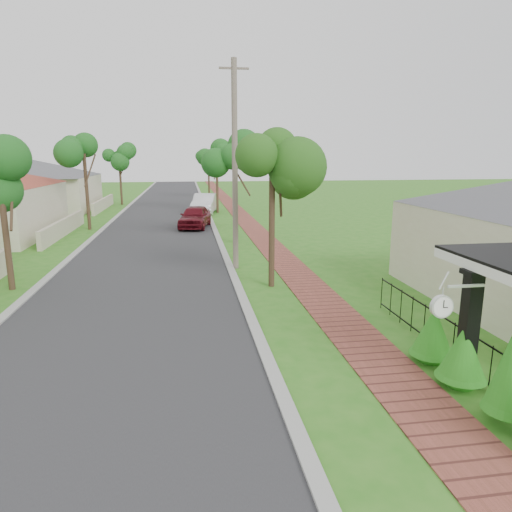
{
  "coord_description": "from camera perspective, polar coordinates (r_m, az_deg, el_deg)",
  "views": [
    {
      "loc": [
        -1.13,
        -9.1,
        4.74
      ],
      "look_at": [
        1.1,
        5.51,
        1.5
      ],
      "focal_mm": 32.0,
      "sensor_mm": 36.0,
      "label": 1
    }
  ],
  "objects": [
    {
      "name": "sidewalk",
      "position": [
        29.8,
        -0.11,
        3.22
      ],
      "size": [
        1.5,
        120.0,
        0.03
      ],
      "primitive_type": "cube",
      "color": "brown",
      "rests_on": "ground"
    },
    {
      "name": "porch_post",
      "position": [
        10.53,
        24.99,
        -8.94
      ],
      "size": [
        0.48,
        0.48,
        2.52
      ],
      "color": "black",
      "rests_on": "ground"
    },
    {
      "name": "hedge_row",
      "position": [
        9.99,
        26.83,
        -11.93
      ],
      "size": [
        0.91,
        4.45,
        2.28
      ],
      "color": "#1A6D15",
      "rests_on": "ground"
    },
    {
      "name": "utility_pole",
      "position": [
        19.21,
        -2.66,
        11.13
      ],
      "size": [
        1.2,
        0.24,
        8.54
      ],
      "color": "#7B6A5F",
      "rests_on": "ground"
    },
    {
      "name": "station_clock",
      "position": [
        9.5,
        22.39,
        -5.67
      ],
      "size": [
        1.07,
        0.13,
        0.64
      ],
      "color": "silver",
      "rests_on": "ground"
    },
    {
      "name": "street_trees",
      "position": [
        35.98,
        -11.71,
        11.79
      ],
      "size": [
        10.7,
        37.65,
        5.89
      ],
      "color": "#382619",
      "rests_on": "ground"
    },
    {
      "name": "road",
      "position": [
        29.54,
        -12.21,
        2.85
      ],
      "size": [
        7.0,
        120.0,
        0.02
      ],
      "primitive_type": "cube",
      "color": "#28282B",
      "rests_on": "ground"
    },
    {
      "name": "ground",
      "position": [
        10.32,
        -1.46,
        -14.98
      ],
      "size": [
        160.0,
        160.0,
        0.0
      ],
      "primitive_type": "plane",
      "color": "#2E741B",
      "rests_on": "ground"
    },
    {
      "name": "kerb_right",
      "position": [
        29.53,
        -5.11,
        3.08
      ],
      "size": [
        0.3,
        120.0,
        0.1
      ],
      "primitive_type": "cube",
      "color": "#9E9E99",
      "rests_on": "ground"
    },
    {
      "name": "picket_fence",
      "position": [
        11.7,
        23.47,
        -9.78
      ],
      "size": [
        0.03,
        8.02,
        1.0
      ],
      "color": "black",
      "rests_on": "ground"
    },
    {
      "name": "kerb_left",
      "position": [
        29.99,
        -19.18,
        2.59
      ],
      "size": [
        0.3,
        120.0,
        0.1
      ],
      "primitive_type": "cube",
      "color": "#9E9E99",
      "rests_on": "ground"
    },
    {
      "name": "parked_car_red",
      "position": [
        31.11,
        -7.63,
        4.88
      ],
      "size": [
        2.59,
        4.62,
        1.48
      ],
      "primitive_type": "imported",
      "rotation": [
        0.0,
        0.0,
        -0.2
      ],
      "color": "maroon",
      "rests_on": "ground"
    },
    {
      "name": "parked_car_white",
      "position": [
        39.08,
        -6.43,
        6.52
      ],
      "size": [
        2.56,
        5.15,
        1.62
      ],
      "primitive_type": "imported",
      "rotation": [
        0.0,
        0.0,
        -0.18
      ],
      "color": "white",
      "rests_on": "ground"
    },
    {
      "name": "near_tree",
      "position": [
        16.38,
        2.04,
        11.34
      ],
      "size": [
        2.17,
        2.17,
        5.58
      ],
      "color": "#382619",
      "rests_on": "ground"
    },
    {
      "name": "far_house_grey",
      "position": [
        45.33,
        -26.72,
        8.04
      ],
      "size": [
        15.56,
        15.56,
        4.6
      ],
      "color": "beige",
      "rests_on": "ground"
    }
  ]
}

